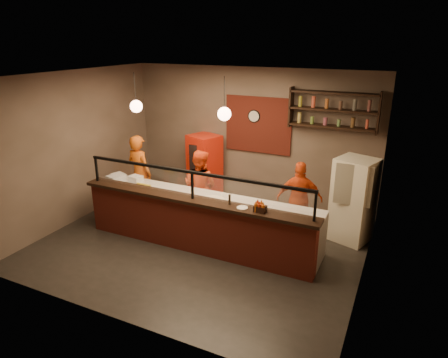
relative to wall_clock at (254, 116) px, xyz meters
The scene contains 29 objects.
floor 3.24m from the wall_clock, 92.33° to the right, with size 6.00×6.00×0.00m, color black.
ceiling 2.70m from the wall_clock, 92.33° to the right, with size 6.00×6.00×0.00m, color #3C352F.
wall_back 0.51m from the wall_clock, 158.20° to the left, with size 6.00×6.00×0.00m, color #715E53.
wall_left 3.99m from the wall_clock, 141.57° to the right, with size 5.00×5.00×0.00m, color #715E53.
wall_right 3.84m from the wall_clock, 40.31° to the right, with size 5.00×5.00×0.00m, color #715E53.
wall_front 4.99m from the wall_clock, 91.16° to the right, with size 6.00×6.00×0.00m, color #715E53.
brick_patch 0.22m from the wall_clock, ahead, with size 1.60×0.04×1.30m, color maroon.
service_counter 3.19m from the wall_clock, 92.08° to the right, with size 4.60×0.25×1.00m, color maroon.
counter_ledge 2.96m from the wall_clock, 92.08° to the right, with size 4.70×0.37×0.06m, color black.
worktop_cabinet 2.81m from the wall_clock, 92.53° to the right, with size 4.60×0.75×0.85m, color gray.
worktop 2.57m from the wall_clock, 92.53° to the right, with size 4.60×0.75×0.05m, color silver.
sneeze_guard 2.86m from the wall_clock, 92.08° to the right, with size 4.50×0.05×0.52m.
wall_shelving 1.83m from the wall_clock, ahead, with size 1.84×0.28×0.85m.
wall_clock is the anchor object (origin of this frame).
pendant_left 2.81m from the wall_clock, 125.30° to the right, with size 0.24×0.24×0.77m.
pendant_right 2.32m from the wall_clock, 82.44° to the right, with size 0.24×0.24×0.77m.
cook_left 2.94m from the wall_clock, 143.30° to the right, with size 0.65×0.43×1.78m, color #D05A13.
cook_mid 2.12m from the wall_clock, 111.09° to the right, with size 0.78×0.61×1.61m, color #EC4516.
cook_right 2.37m from the wall_clock, 40.20° to the right, with size 0.90×0.38×1.54m, color #E04815.
fridge 2.99m from the wall_clock, 22.69° to the right, with size 0.70×0.65×1.68m, color beige.
red_cooler 1.77m from the wall_clock, 164.98° to the right, with size 0.68×0.63×1.60m, color red.
pizza_dough 2.63m from the wall_clock, 88.05° to the right, with size 0.48×0.48×0.01m, color #F4EACF.
prep_tub_a 3.35m from the wall_clock, 135.59° to the right, with size 0.29×0.23×0.14m, color silver.
prep_tub_b 3.04m from the wall_clock, 131.05° to the right, with size 0.26×0.21×0.13m, color white.
prep_tub_c 3.45m from the wall_clock, 133.66° to the right, with size 0.29×0.23×0.14m, color silver.
rolling_pin 2.99m from the wall_clock, 124.18° to the right, with size 0.06×0.06×0.32m, color yellow.
condiment_caddy 3.19m from the wall_clock, 66.42° to the right, with size 0.20×0.15×0.11m, color black.
pepper_mill 2.95m from the wall_clock, 77.16° to the right, with size 0.04×0.04×0.18m, color black.
small_plate 3.09m from the wall_clock, 72.31° to the right, with size 0.19×0.19×0.01m, color silver.
Camera 1 is at (3.38, -6.12, 3.84)m, focal length 32.00 mm.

